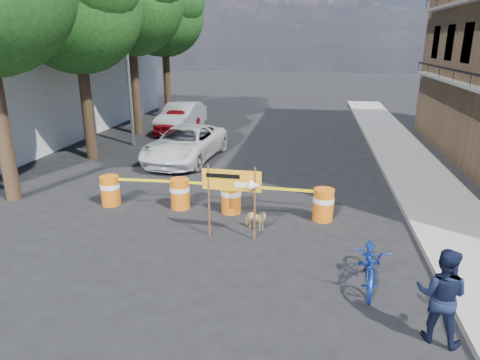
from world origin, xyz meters
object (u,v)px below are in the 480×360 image
(dog, at_px, (255,220))
(detour_sign, at_px, (239,186))
(barrel_mid_right, at_px, (231,197))
(pedestrian, at_px, (441,296))
(bicycle, at_px, (373,241))
(sedan_red, at_px, (178,120))
(barrel_far_right, at_px, (323,204))
(sedan_silver, at_px, (181,117))
(suv_white, at_px, (185,144))
(barrel_far_left, at_px, (110,190))
(barrel_mid_left, at_px, (180,193))

(dog, bearing_deg, detour_sign, 169.43)
(barrel_mid_right, xyz_separation_m, pedestrian, (4.38, -4.85, 0.36))
(bicycle, height_order, sedan_red, bicycle)
(dog, height_order, sedan_red, sedan_red)
(barrel_far_right, xyz_separation_m, sedan_silver, (-7.52, 11.33, 0.28))
(pedestrian, height_order, suv_white, pedestrian)
(barrel_far_left, relative_size, suv_white, 0.18)
(barrel_far_right, xyz_separation_m, sedan_red, (-7.52, 10.69, 0.19))
(barrel_mid_left, relative_size, barrel_mid_right, 1.00)
(dog, xyz_separation_m, sedan_silver, (-5.76, 12.28, 0.47))
(pedestrian, bearing_deg, dog, -23.92)
(barrel_mid_left, height_order, barrel_far_right, same)
(detour_sign, bearing_deg, barrel_mid_right, 109.11)
(pedestrian, bearing_deg, bicycle, -36.97)
(bicycle, distance_m, sedan_silver, 16.78)
(dog, relative_size, sedan_silver, 0.15)
(barrel_mid_right, height_order, barrel_far_right, same)
(barrel_mid_left, bearing_deg, detour_sign, -39.89)
(suv_white, bearing_deg, bicycle, -47.81)
(barrel_far_left, height_order, detour_sign, detour_sign)
(bicycle, bearing_deg, barrel_far_left, 160.79)
(bicycle, distance_m, dog, 3.53)
(sedan_red, bearing_deg, dog, -60.23)
(barrel_mid_left, height_order, pedestrian, pedestrian)
(barrel_mid_left, distance_m, barrel_mid_right, 1.55)
(pedestrian, height_order, sedan_silver, pedestrian)
(barrel_mid_left, distance_m, sedan_silver, 11.64)
(barrel_far_left, relative_size, barrel_mid_left, 1.00)
(barrel_far_left, bearing_deg, pedestrian, -30.95)
(sedan_red, bearing_deg, barrel_far_left, -79.98)
(barrel_far_left, xyz_separation_m, sedan_silver, (-1.22, 11.22, 0.28))
(barrel_far_right, height_order, pedestrian, pedestrian)
(barrel_mid_left, height_order, suv_white, suv_white)
(pedestrian, height_order, dog, pedestrian)
(barrel_far_left, height_order, barrel_far_right, same)
(suv_white, bearing_deg, barrel_mid_right, -55.60)
(dog, bearing_deg, barrel_far_right, -42.54)
(bicycle, bearing_deg, pedestrian, -54.54)
(pedestrian, distance_m, dog, 5.21)
(pedestrian, height_order, bicycle, bicycle)
(barrel_far_right, height_order, suv_white, suv_white)
(barrel_far_right, bearing_deg, detour_sign, -143.73)
(dog, distance_m, sedan_red, 13.00)
(dog, height_order, suv_white, suv_white)
(bicycle, height_order, sedan_silver, bicycle)
(barrel_far_right, bearing_deg, sedan_silver, 123.56)
(dog, bearing_deg, pedestrian, -117.93)
(bicycle, height_order, suv_white, bicycle)
(barrel_far_left, bearing_deg, barrel_mid_right, 0.17)
(detour_sign, distance_m, sedan_red, 13.39)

